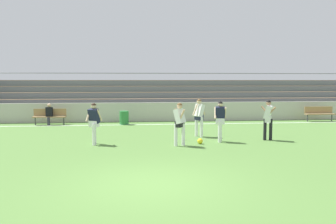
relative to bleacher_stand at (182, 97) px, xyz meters
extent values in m
plane|color=#517A38|center=(-2.88, -15.29, -1.34)|extent=(160.00, 160.00, 0.00)
cube|color=white|center=(-2.88, -4.10, -1.34)|extent=(44.00, 0.12, 0.01)
cube|color=#BCB7AD|center=(-2.88, -2.59, -0.76)|extent=(48.00, 0.16, 1.15)
cube|color=#897051|center=(0.00, -1.78, -0.93)|extent=(26.86, 0.36, 0.08)
cube|color=slate|center=(0.00, -1.98, -1.13)|extent=(26.86, 0.04, 0.41)
cube|color=#897051|center=(0.00, -1.06, -0.51)|extent=(26.86, 0.36, 0.08)
cube|color=slate|center=(0.00, -1.26, -0.72)|extent=(26.86, 0.04, 0.41)
cube|color=#897051|center=(0.00, -0.33, -0.10)|extent=(26.86, 0.36, 0.08)
cube|color=slate|center=(0.00, -0.53, -0.31)|extent=(26.86, 0.04, 0.41)
cube|color=#897051|center=(0.00, 0.39, 0.31)|extent=(26.86, 0.36, 0.08)
cube|color=slate|center=(0.00, 0.19, 0.11)|extent=(26.86, 0.04, 0.41)
cube|color=#897051|center=(0.00, 1.12, 0.73)|extent=(26.86, 0.36, 0.08)
cube|color=slate|center=(0.00, 0.92, 0.52)|extent=(26.86, 0.04, 0.41)
cube|color=#897051|center=(0.00, 1.84, 1.14)|extent=(26.86, 0.36, 0.08)
cube|color=slate|center=(0.00, 1.64, 0.93)|extent=(26.86, 0.04, 0.41)
cylinder|color=slate|center=(0.00, 2.09, 1.69)|extent=(26.86, 0.06, 0.06)
cube|color=#99754C|center=(-8.01, -3.64, -0.89)|extent=(1.80, 0.40, 0.06)
cube|color=#99754C|center=(-8.01, -3.46, -0.64)|extent=(1.80, 0.05, 0.40)
cylinder|color=#47474C|center=(-8.79, -3.64, -1.11)|extent=(0.07, 0.07, 0.45)
cylinder|color=#47474C|center=(-7.23, -3.64, -1.11)|extent=(0.07, 0.07, 0.45)
cube|color=#99754C|center=(8.01, -3.64, -0.89)|extent=(1.80, 0.40, 0.06)
cube|color=#99754C|center=(8.01, -3.46, -0.64)|extent=(1.80, 0.05, 0.40)
cylinder|color=#47474C|center=(7.23, -3.64, -1.11)|extent=(0.07, 0.07, 0.45)
cylinder|color=#47474C|center=(8.79, -3.64, -1.11)|extent=(0.07, 0.07, 0.45)
cylinder|color=#2D7F3D|center=(-3.84, -3.90, -0.95)|extent=(0.52, 0.52, 0.77)
cylinder|color=#2D2D38|center=(-8.01, -3.86, -1.11)|extent=(0.16, 0.16, 0.45)
cube|color=black|center=(-8.01, -3.64, -0.60)|extent=(0.36, 0.24, 0.52)
sphere|color=#D6A884|center=(-8.01, -3.64, -0.23)|extent=(0.21, 0.21, 0.21)
cylinder|color=white|center=(-1.71, -10.54, -0.91)|extent=(0.13, 0.13, 0.86)
cylinder|color=white|center=(-1.41, -10.48, -0.91)|extent=(0.13, 0.13, 0.86)
cube|color=black|center=(-1.56, -10.51, -0.50)|extent=(0.40, 0.42, 0.24)
cube|color=white|center=(-1.56, -10.51, -0.20)|extent=(0.53, 0.53, 0.60)
cylinder|color=#D6A884|center=(-1.61, -10.32, -0.16)|extent=(0.28, 0.25, 0.50)
cylinder|color=#D6A884|center=(-1.51, -10.71, -0.16)|extent=(0.28, 0.25, 0.50)
sphere|color=#D6A884|center=(-1.56, -10.51, 0.19)|extent=(0.21, 0.21, 0.21)
sphere|color=brown|center=(-1.56, -10.51, 0.21)|extent=(0.20, 0.20, 0.20)
cylinder|color=white|center=(0.24, -9.71, -0.90)|extent=(0.13, 0.13, 0.87)
cylinder|color=white|center=(0.14, -9.97, -0.90)|extent=(0.13, 0.13, 0.87)
cube|color=white|center=(0.19, -9.84, -0.49)|extent=(0.40, 0.29, 0.24)
cube|color=#191E38|center=(0.19, -9.84, -0.19)|extent=(0.44, 0.38, 0.59)
cylinder|color=beige|center=(0.38, -9.88, -0.15)|extent=(0.15, 0.36, 0.47)
cylinder|color=beige|center=(0.00, -9.81, -0.15)|extent=(0.15, 0.36, 0.47)
sphere|color=beige|center=(0.19, -9.84, 0.20)|extent=(0.21, 0.21, 0.21)
sphere|color=black|center=(0.19, -9.84, 0.22)|extent=(0.20, 0.20, 0.20)
cylinder|color=white|center=(-4.84, -9.75, -0.92)|extent=(0.13, 0.13, 0.84)
cylinder|color=white|center=(-4.83, -10.08, -0.92)|extent=(0.13, 0.13, 0.84)
cube|color=white|center=(-4.84, -9.92, -0.52)|extent=(0.42, 0.37, 0.24)
cube|color=#191E38|center=(-4.84, -9.92, -0.22)|extent=(0.49, 0.47, 0.59)
cylinder|color=beige|center=(-4.63, -9.92, -0.18)|extent=(0.23, 0.33, 0.48)
cylinder|color=beige|center=(-5.04, -9.92, -0.18)|extent=(0.23, 0.33, 0.48)
sphere|color=beige|center=(-4.84, -9.92, 0.16)|extent=(0.21, 0.21, 0.21)
sphere|color=black|center=(-4.84, -9.92, 0.18)|extent=(0.20, 0.20, 0.20)
cylinder|color=black|center=(2.40, -9.67, -0.89)|extent=(0.13, 0.13, 0.90)
cylinder|color=black|center=(2.16, -9.64, -0.89)|extent=(0.13, 0.13, 0.90)
cube|color=white|center=(2.28, -9.66, -0.46)|extent=(0.38, 0.42, 0.24)
cube|color=white|center=(2.28, -9.66, -0.16)|extent=(0.51, 0.51, 0.60)
cylinder|color=#A87A5B|center=(2.32, -9.85, -0.13)|extent=(0.38, 0.28, 0.44)
cylinder|color=#A87A5B|center=(2.24, -9.47, -0.13)|extent=(0.38, 0.28, 0.44)
sphere|color=#A87A5B|center=(2.28, -9.66, 0.22)|extent=(0.21, 0.21, 0.21)
sphere|color=black|center=(2.28, -9.66, 0.24)|extent=(0.20, 0.20, 0.20)
cylinder|color=white|center=(-0.33, -8.66, -0.89)|extent=(0.13, 0.13, 0.89)
cylinder|color=white|center=(-0.51, -8.36, -0.89)|extent=(0.13, 0.13, 0.89)
cube|color=#232847|center=(-0.42, -8.51, -0.47)|extent=(0.38, 0.42, 0.24)
cube|color=white|center=(-0.42, -8.51, -0.17)|extent=(0.53, 0.53, 0.60)
cylinder|color=beige|center=(-0.61, -8.60, -0.13)|extent=(0.29, 0.23, 0.50)
cylinder|color=beige|center=(-0.23, -8.42, -0.13)|extent=(0.29, 0.23, 0.50)
sphere|color=beige|center=(-0.42, -8.51, 0.22)|extent=(0.21, 0.21, 0.21)
sphere|color=brown|center=(-0.42, -8.51, 0.24)|extent=(0.20, 0.20, 0.20)
sphere|color=yellow|center=(-0.70, -10.21, -1.23)|extent=(0.22, 0.22, 0.22)
camera|label=1|loc=(-3.31, -23.31, 1.16)|focal=36.54mm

